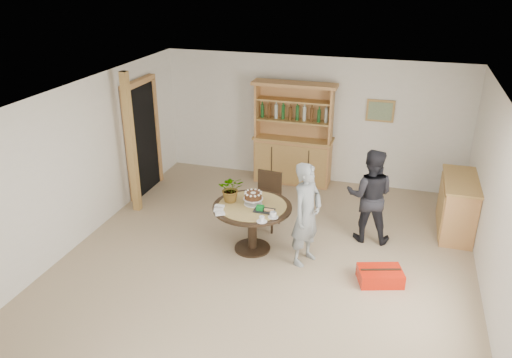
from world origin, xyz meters
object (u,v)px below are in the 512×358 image
object	(u,v)px
hutch	(293,149)
sideboard	(458,206)
dining_chair	(267,196)
teen_boy	(306,214)
adult_person	(370,196)
dining_table	(252,215)
red_suitcase	(380,276)

from	to	relation	value
hutch	sideboard	bearing A→B (deg)	-22.21
sideboard	dining_chair	xyz separation A→B (m)	(-3.04, -0.67, 0.06)
dining_chair	teen_boy	distance (m)	1.28
sideboard	adult_person	xyz separation A→B (m)	(-1.38, -0.66, 0.29)
sideboard	adult_person	bearing A→B (deg)	-154.38
dining_table	teen_boy	world-z (taller)	teen_boy
adult_person	red_suitcase	distance (m)	1.38
hutch	sideboard	size ratio (longest dim) A/B	1.62
dining_table	adult_person	world-z (taller)	adult_person
dining_table	dining_chair	world-z (taller)	dining_chair
hutch	red_suitcase	world-z (taller)	hutch
hutch	dining_table	world-z (taller)	hutch
teen_boy	red_suitcase	size ratio (longest dim) A/B	2.27
sideboard	teen_boy	bearing A→B (deg)	-143.92
dining_table	hutch	bearing A→B (deg)	89.88
sideboard	red_suitcase	distance (m)	2.15
teen_boy	adult_person	xyz separation A→B (m)	(0.82, 0.94, -0.02)
sideboard	dining_chair	world-z (taller)	dining_chair
dining_chair	red_suitcase	world-z (taller)	dining_chair
hutch	teen_boy	size ratio (longest dim) A/B	1.30
dining_table	teen_boy	size ratio (longest dim) A/B	0.76
hutch	adult_person	bearing A→B (deg)	-48.84
dining_chair	adult_person	world-z (taller)	adult_person
sideboard	adult_person	distance (m)	1.56
sideboard	teen_boy	distance (m)	2.73
dining_table	teen_boy	xyz separation A→B (m)	(0.85, -0.10, 0.18)
sideboard	dining_table	distance (m)	3.40
teen_boy	adult_person	world-z (taller)	teen_boy
hutch	red_suitcase	size ratio (longest dim) A/B	2.94
sideboard	red_suitcase	size ratio (longest dim) A/B	1.82
sideboard	red_suitcase	xyz separation A→B (m)	(-1.08, -1.83, -0.37)
dining_table	adult_person	size ratio (longest dim) A/B	0.78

